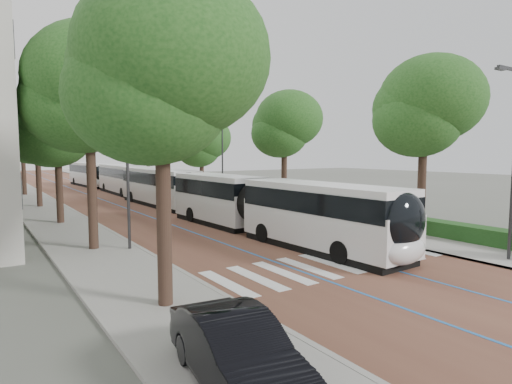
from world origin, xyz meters
The scene contains 19 objects.
ground centered at (0.00, 0.00, 0.00)m, with size 160.00×160.00×0.00m, color #51544C.
road centered at (0.00, 40.00, 0.01)m, with size 11.00×140.00×0.02m, color brown.
sidewalk_left centered at (-7.50, 40.00, 0.06)m, with size 4.00×140.00×0.12m, color gray.
sidewalk_right centered at (7.50, 40.00, 0.06)m, with size 4.00×140.00×0.12m, color gray.
kerb_left centered at (-5.60, 40.00, 0.06)m, with size 0.20×140.00×0.14m, color gray.
kerb_right centered at (5.60, 40.00, 0.06)m, with size 0.20×140.00×0.14m, color gray.
zebra_crossing centered at (0.20, 1.00, 0.03)m, with size 10.55×3.60×0.01m.
lane_line_left centered at (-1.60, 40.00, 0.02)m, with size 0.12×126.00×0.01m, color #2263AB.
lane_line_right centered at (1.60, 40.00, 0.02)m, with size 0.12×126.00×0.01m, color #2263AB.
hedge centered at (9.10, 0.00, 0.52)m, with size 1.20×14.00×0.80m, color #193D15.
streetlight_far centered at (6.62, 22.00, 4.82)m, with size 1.82×0.20×8.00m.
lamp_post_left centered at (-6.10, 8.00, 4.12)m, with size 0.14×0.14×8.00m, color #2D2E30.
trees_left centered at (-7.50, 26.13, 6.88)m, with size 6.40×60.88×10.05m.
trees_right centered at (7.70, 20.45, 6.14)m, with size 5.40×47.09×9.15m.
lead_bus centered at (1.41, 6.88, 1.63)m, with size 3.25×18.48×3.20m.
bus_queued_0 centered at (1.51, 23.51, 1.62)m, with size 2.83×12.46×3.20m.
bus_queued_1 centered at (1.94, 35.63, 1.62)m, with size 2.71×12.43×3.20m.
bus_queued_2 centered at (1.41, 48.96, 1.62)m, with size 3.22×12.52×3.20m.
parked_car centered at (-8.06, -5.09, 0.83)m, with size 1.51×4.34×1.43m, color black.
Camera 1 is at (-12.18, -11.93, 4.69)m, focal length 30.00 mm.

